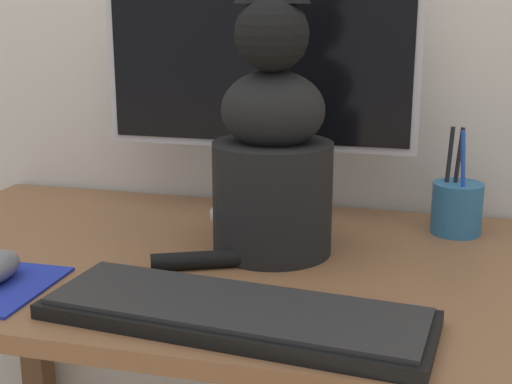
% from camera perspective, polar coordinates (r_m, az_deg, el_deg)
% --- Properties ---
extents(desk, '(1.18, 0.62, 0.71)m').
position_cam_1_polar(desk, '(1.10, -0.43, -10.80)').
color(desk, brown).
rests_on(desk, ground_plane).
extents(monitor, '(0.54, 0.17, 0.41)m').
position_cam_1_polar(monitor, '(1.21, 0.14, 8.90)').
color(monitor, '#B2B2B7').
rests_on(monitor, desk).
extents(keyboard, '(0.48, 0.20, 0.02)m').
position_cam_1_polar(keyboard, '(0.85, -1.67, -9.65)').
color(keyboard, black).
rests_on(keyboard, desk).
extents(cat, '(0.25, 0.23, 0.41)m').
position_cam_1_polar(cat, '(1.04, 1.27, 3.05)').
color(cat, black).
rests_on(cat, desk).
extents(pen_cup, '(0.08, 0.08, 0.17)m').
position_cam_1_polar(pen_cup, '(1.20, 15.77, -1.16)').
color(pen_cup, '#286089').
rests_on(pen_cup, desk).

